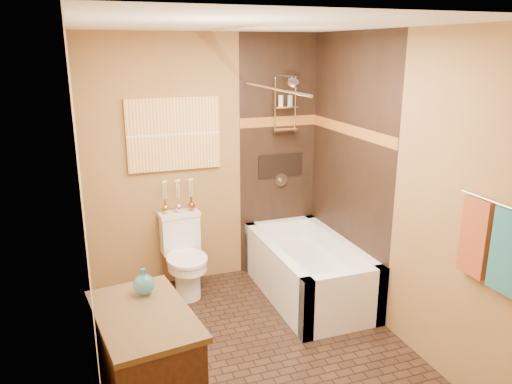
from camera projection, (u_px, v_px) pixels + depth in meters
name	position (u px, v px, depth m)	size (l,w,h in m)	color
floor	(257.00, 353.00, 4.00)	(3.00, 3.00, 0.00)	black
wall_left	(85.00, 223.00, 3.25)	(0.02, 3.00, 2.50)	#9B6C3C
wall_right	(397.00, 189.00, 4.04)	(0.02, 3.00, 2.50)	#9B6C3C
wall_back	(206.00, 162.00, 5.00)	(2.40, 0.02, 2.50)	#9B6C3C
wall_front	(369.00, 298.00, 2.29)	(2.40, 0.02, 2.50)	#9B6C3C
ceiling	(258.00, 24.00, 3.29)	(3.00, 3.00, 0.00)	silver
alcove_tile_back	(278.00, 156.00, 5.24)	(0.85, 0.01, 2.50)	black
alcove_tile_right	(348.00, 169.00, 4.71)	(0.01, 1.50, 2.50)	black
mosaic_band_back	(279.00, 121.00, 5.13)	(0.85, 0.01, 0.10)	brown
mosaic_band_right	(349.00, 130.00, 4.60)	(0.01, 1.50, 0.10)	brown
alcove_niche	(281.00, 166.00, 5.27)	(0.50, 0.01, 0.25)	black
shower_fixtures	(285.00, 118.00, 5.03)	(0.24, 0.33, 1.16)	silver
curtain_rod	(272.00, 88.00, 4.24)	(0.03, 0.03, 1.55)	silver
towel_bar	(495.00, 203.00, 3.02)	(0.02, 0.02, 0.55)	silver
towel_teal	(507.00, 252.00, 2.98)	(0.05, 0.22, 0.52)	#1F6568
towel_rust	(475.00, 237.00, 3.21)	(0.05, 0.22, 0.52)	maroon
sunset_painting	(174.00, 134.00, 4.79)	(0.90, 0.04, 0.70)	orange
vanity_mirror	(85.00, 208.00, 2.77)	(0.01, 1.00, 0.90)	white
bathtub	(308.00, 274.00, 4.87)	(0.80, 1.50, 0.55)	white
toilet	(184.00, 255.00, 4.88)	(0.41, 0.60, 0.79)	white
vanity	(146.00, 368.00, 3.16)	(0.66, 0.96, 0.79)	black
teal_bottle	(144.00, 282.00, 3.26)	(0.14, 0.14, 0.22)	#257071
bud_vases	(178.00, 195.00, 4.88)	(0.33, 0.07, 0.32)	gold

